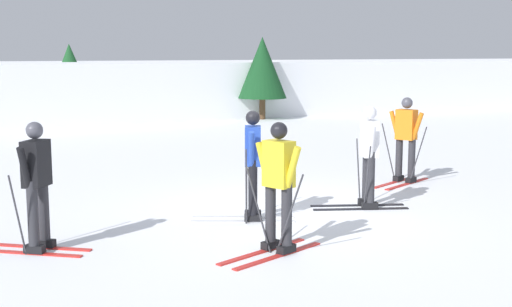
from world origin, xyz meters
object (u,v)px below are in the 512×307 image
at_px(skier_orange, 406,137).
at_px(skier_white, 368,154).
at_px(skier_blue, 252,162).
at_px(conifer_far_right, 262,68).
at_px(skier_yellow, 278,183).
at_px(skier_black, 36,183).
at_px(conifer_far_left, 70,72).

height_order(skier_orange, skier_white, same).
relative_size(skier_blue, conifer_far_right, 0.54).
relative_size(skier_yellow, skier_black, 1.00).
bearing_deg(skier_blue, skier_orange, 18.35).
bearing_deg(conifer_far_left, skier_orange, -80.85).
bearing_deg(skier_white, conifer_far_left, 92.48).
distance_m(skier_yellow, conifer_far_right, 17.99).
bearing_deg(skier_orange, skier_black, -167.80).
distance_m(skier_yellow, skier_white, 3.03).
height_order(skier_orange, conifer_far_right, conifer_far_right).
relative_size(skier_yellow, conifer_far_right, 0.54).
distance_m(skier_orange, conifer_far_right, 13.47).
bearing_deg(conifer_far_right, skier_blue, -118.22).
bearing_deg(conifer_far_right, skier_white, -111.10).
distance_m(skier_black, skier_blue, 3.26).
height_order(skier_blue, conifer_far_right, conifer_far_right).
distance_m(skier_white, conifer_far_left, 19.14).
distance_m(skier_orange, conifer_far_left, 17.86).
relative_size(skier_yellow, skier_white, 1.00).
bearing_deg(skier_yellow, conifer_far_right, 62.99).
bearing_deg(skier_blue, conifer_far_right, 61.78).
bearing_deg(skier_yellow, conifer_far_left, 85.13).
xyz_separation_m(skier_black, conifer_far_left, (4.53, 19.21, 0.89)).
height_order(skier_blue, conifer_far_left, conifer_far_left).
bearing_deg(conifer_far_left, skier_black, -103.28).
relative_size(skier_orange, conifer_far_left, 0.58).
height_order(skier_blue, skier_white, same).
bearing_deg(skier_orange, skier_blue, -161.65).
height_order(skier_white, conifer_far_left, conifer_far_left).
xyz_separation_m(skier_yellow, skier_black, (-2.77, 1.46, 0.00)).
bearing_deg(conifer_far_left, skier_yellow, -94.87).
height_order(conifer_far_left, conifer_far_right, conifer_far_right).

